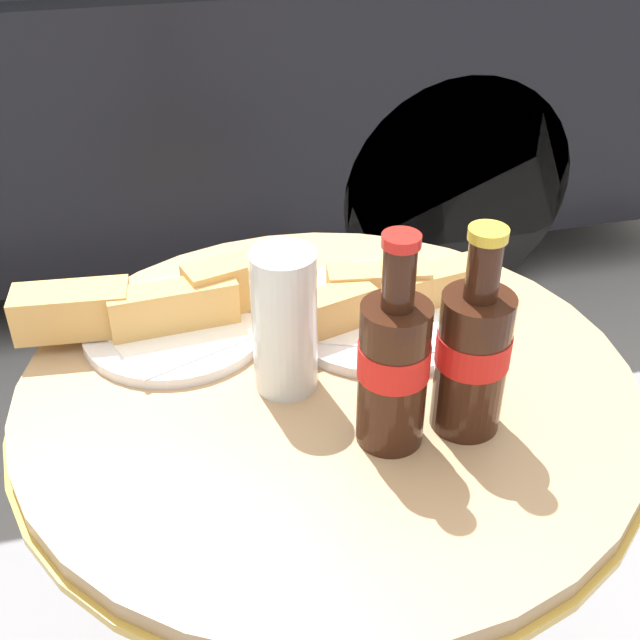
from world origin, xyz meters
name	(u,v)px	position (x,y,z in m)	size (l,w,h in m)	color
bistro_table	(327,503)	(0.00, 0.00, 0.53)	(0.65, 0.65, 0.72)	gold
cola_bottle_left	(472,353)	(0.11, -0.10, 0.80)	(0.07, 0.07, 0.21)	#33190F
cola_bottle_right	(393,365)	(0.03, -0.10, 0.80)	(0.06, 0.06, 0.21)	#33190F
drinking_glass	(285,328)	(-0.04, 0.00, 0.79)	(0.06, 0.06, 0.15)	black
lunch_plate_near	(173,308)	(-0.14, 0.13, 0.74)	(0.34, 0.21, 0.07)	white
lunch_plate_far	(380,305)	(0.08, 0.09, 0.74)	(0.29, 0.23, 0.06)	white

